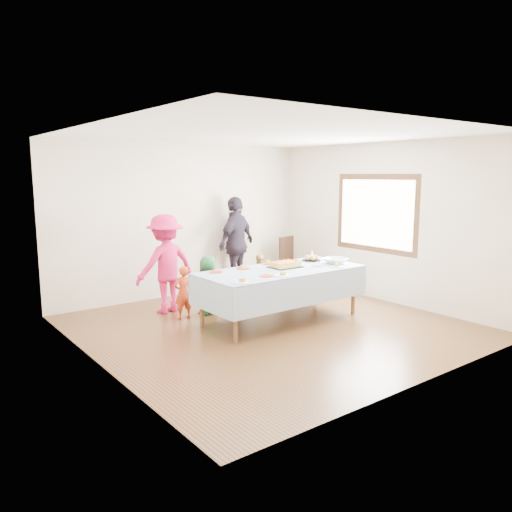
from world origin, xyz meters
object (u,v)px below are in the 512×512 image
at_px(dining_chair, 290,258).
at_px(party_table, 281,273).
at_px(birthday_cake, 285,265).
at_px(adult_left, 166,264).

bearing_deg(dining_chair, party_table, -143.21).
height_order(birthday_cake, dining_chair, dining_chair).
bearing_deg(party_table, adult_left, 128.15).
xyz_separation_m(birthday_cake, adult_left, (-1.29, 1.37, -0.04)).
relative_size(party_table, dining_chair, 2.66).
height_order(birthday_cake, adult_left, adult_left).
bearing_deg(birthday_cake, party_table, -149.90).
bearing_deg(adult_left, party_table, 122.85).
relative_size(birthday_cake, adult_left, 0.29).
distance_m(birthday_cake, adult_left, 1.89).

